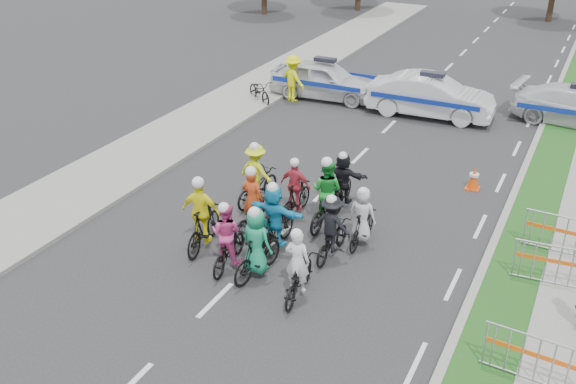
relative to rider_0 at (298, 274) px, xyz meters
The scene contains 24 objects.
ground 1.95m from the rider_0, 147.78° to the right, with size 90.00×90.00×0.00m, color #28282B.
curb_right 5.37m from the rider_0, 48.65° to the left, with size 0.20×60.00×0.12m, color gray.
grass_strip 5.85m from the rider_0, 43.48° to the left, with size 1.20×60.00×0.11m, color #1E4A17.
sidewalk_left 9.03m from the rider_0, 153.58° to the left, with size 3.00×60.00×0.13m, color gray.
rider_0 is the anchor object (origin of this frame).
rider_1 1.24m from the rider_0, 166.36° to the left, with size 0.85×1.83×1.87m.
rider_2 2.06m from the rider_0, behind, with size 0.83×1.81×1.78m.
rider_3 3.13m from the rider_0, 165.48° to the left, with size 1.07×1.98×2.02m.
rider_4 1.86m from the rider_0, 89.74° to the left, with size 0.98×1.72×1.74m.
rider_5 2.10m from the rider_0, 132.27° to the left, with size 1.53×1.83×1.89m.
rider_6 3.03m from the rider_0, 138.39° to the left, with size 0.75×1.94×1.95m.
rider_7 2.77m from the rider_0, 80.10° to the left, with size 0.70×1.59×1.66m.
rider_8 3.34m from the rider_0, 102.64° to the left, with size 0.86×2.00×2.02m.
rider_9 3.76m from the rider_0, 116.85° to the left, with size 0.89×1.68×1.76m.
rider_10 4.67m from the rider_0, 130.52° to the left, with size 1.11×1.91×1.89m.
rider_11 4.48m from the rider_0, 99.61° to the left, with size 1.40×1.66×1.71m.
police_car_0 14.01m from the rider_0, 111.37° to the left, with size 1.82×4.52×1.54m, color silver.
police_car_1 12.87m from the rider_0, 92.63° to the left, with size 1.68×4.80×1.58m, color silver.
marshal_hiviz 13.58m from the rider_0, 116.75° to the left, with size 1.22×0.70×1.89m, color #F6FF0D.
barrier_0 5.16m from the rider_0, ahead, with size 2.00×0.50×1.12m, color #A5A8AD, non-canonical shape.
barrier_1 5.89m from the rider_0, 29.39° to the left, with size 2.00×0.50×1.12m, color #A5A8AD, non-canonical shape.
barrier_2 6.75m from the rider_0, 40.54° to the left, with size 2.00×0.50×1.12m, color #A5A8AD, non-canonical shape.
cone_0 7.60m from the rider_0, 72.13° to the left, with size 0.40×0.40×0.70m.
parked_bike 13.45m from the rider_0, 122.61° to the left, with size 0.63×1.80×0.95m, color black.
Camera 1 is at (6.69, -9.69, 8.63)m, focal length 40.00 mm.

